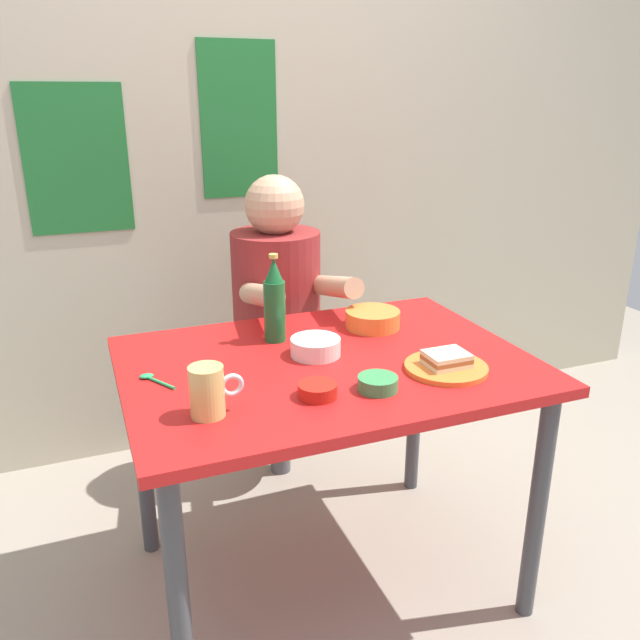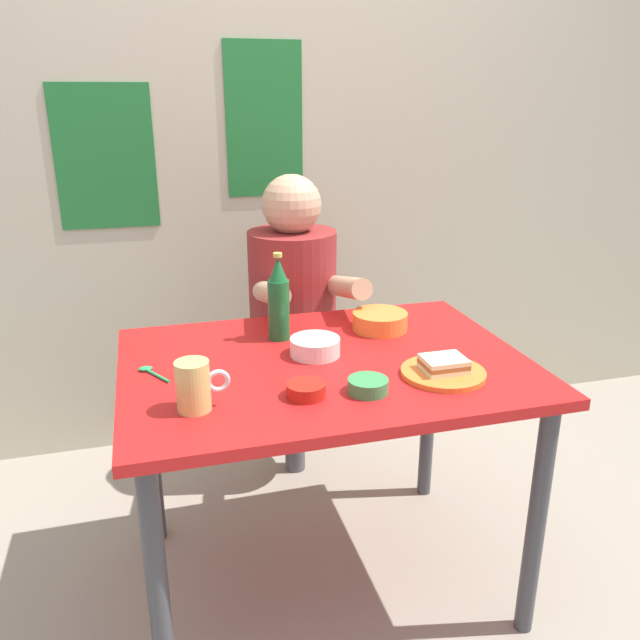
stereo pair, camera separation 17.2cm
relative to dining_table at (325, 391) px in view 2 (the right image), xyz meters
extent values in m
plane|color=gray|center=(0.00, 0.00, -0.65)|extent=(6.00, 6.00, 0.00)
cube|color=#BCB299|center=(0.00, 1.05, 0.65)|extent=(4.40, 0.08, 2.60)
cube|color=#1E6B2D|center=(0.04, 1.01, 0.69)|extent=(0.30, 0.01, 0.58)
cube|color=#1E6B2D|center=(-0.56, 1.01, 0.56)|extent=(0.36, 0.01, 0.53)
cube|color=red|center=(0.00, 0.00, 0.08)|extent=(1.10, 0.80, 0.03)
cylinder|color=#3F3F44|center=(-0.49, -0.34, -0.29)|extent=(0.05, 0.05, 0.71)
cylinder|color=#3F3F44|center=(0.49, -0.34, -0.29)|extent=(0.05, 0.05, 0.71)
cylinder|color=#3F3F44|center=(-0.49, 0.34, -0.29)|extent=(0.05, 0.05, 0.71)
cylinder|color=#3F3F44|center=(0.49, 0.34, -0.29)|extent=(0.05, 0.05, 0.71)
cylinder|color=#4C4C51|center=(0.06, 0.63, -0.44)|extent=(0.08, 0.08, 0.41)
cylinder|color=brown|center=(0.06, 0.63, -0.22)|extent=(0.34, 0.34, 0.04)
cylinder|color=maroon|center=(0.06, 0.63, 0.06)|extent=(0.32, 0.32, 0.52)
sphere|color=tan|center=(0.06, 0.63, 0.42)|extent=(0.21, 0.21, 0.21)
cylinder|color=tan|center=(-0.07, 0.38, 0.18)|extent=(0.07, 0.31, 0.14)
cylinder|color=tan|center=(0.19, 0.38, 0.18)|extent=(0.07, 0.31, 0.14)
cylinder|color=orange|center=(0.27, -0.18, 0.10)|extent=(0.22, 0.22, 0.01)
cube|color=beige|center=(0.27, -0.18, 0.11)|extent=(0.11, 0.09, 0.01)
cube|color=#9E592D|center=(0.27, -0.18, 0.13)|extent=(0.11, 0.09, 0.01)
cube|color=beige|center=(0.27, -0.18, 0.14)|extent=(0.11, 0.09, 0.01)
cylinder|color=#D1BC66|center=(-0.37, -0.20, 0.15)|extent=(0.08, 0.08, 0.12)
torus|color=silver|center=(-0.31, -0.20, 0.16)|extent=(0.06, 0.01, 0.06)
cylinder|color=#19602D|center=(-0.09, 0.19, 0.18)|extent=(0.06, 0.06, 0.18)
cone|color=#19602D|center=(-0.09, 0.19, 0.31)|extent=(0.05, 0.05, 0.07)
cylinder|color=#BFB74C|center=(-0.09, 0.19, 0.35)|extent=(0.03, 0.03, 0.01)
cylinder|color=silver|center=(-0.02, 0.04, 0.12)|extent=(0.14, 0.14, 0.05)
cylinder|color=tan|center=(-0.02, 0.04, 0.13)|extent=(0.11, 0.11, 0.02)
cylinder|color=orange|center=(0.23, 0.19, 0.12)|extent=(0.17, 0.17, 0.05)
cylinder|color=#B25B2D|center=(0.23, 0.19, 0.13)|extent=(0.14, 0.14, 0.02)
cylinder|color=#B21E14|center=(-0.11, -0.20, 0.11)|extent=(0.10, 0.10, 0.03)
cylinder|color=maroon|center=(-0.11, -0.20, 0.12)|extent=(0.08, 0.08, 0.02)
cylinder|color=#388C4C|center=(0.05, -0.22, 0.11)|extent=(0.10, 0.10, 0.03)
cylinder|color=#5B643A|center=(0.05, -0.22, 0.12)|extent=(0.08, 0.08, 0.02)
cylinder|color=#26A559|center=(-0.45, 0.01, 0.10)|extent=(0.06, 0.10, 0.01)
ellipsoid|color=#26A559|center=(-0.48, 0.06, 0.10)|extent=(0.04, 0.02, 0.01)
camera|label=1|loc=(-0.61, -1.50, 0.79)|focal=35.94mm
camera|label=2|loc=(-0.45, -1.56, 0.79)|focal=35.94mm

